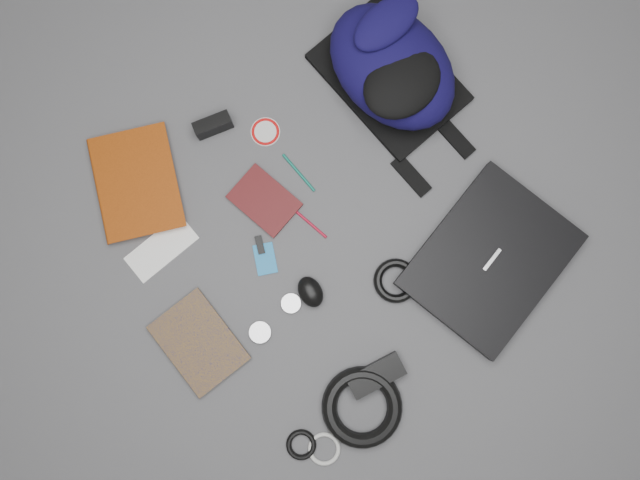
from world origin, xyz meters
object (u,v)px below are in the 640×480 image
dvd_case (264,201)px  comic_book (173,363)px  laptop (490,260)px  textbook_red (97,192)px  backpack (392,67)px  mouse (310,292)px  compact_camera (213,125)px  power_brick (376,375)px

dvd_case → comic_book: bearing=-168.0°
laptop → dvd_case: (-0.44, 0.42, -0.01)m
textbook_red → backpack: bearing=8.9°
backpack → comic_book: backpack is taller
dvd_case → mouse: size_ratio=2.00×
backpack → textbook_red: (-0.83, 0.09, -0.07)m
dvd_case → compact_camera: compact_camera is taller
textbook_red → compact_camera: (0.35, 0.01, 0.01)m
dvd_case → compact_camera: bearing=75.1°
textbook_red → mouse: mouse is taller
textbook_red → compact_camera: compact_camera is taller
mouse → textbook_red: bearing=126.9°
textbook_red → comic_book: size_ratio=1.24×
laptop → mouse: size_ratio=4.84×
textbook_red → power_brick: power_brick is taller
backpack → power_brick: (-0.41, -0.67, -0.07)m
comic_book → dvd_case: bearing=23.2°
backpack → textbook_red: backpack is taller
laptop → compact_camera: (-0.47, 0.66, 0.01)m
backpack → textbook_red: 0.84m
compact_camera → dvd_case: bearing=-77.6°
comic_book → power_brick: size_ratio=1.58×
mouse → backpack: bearing=41.7°
laptop → compact_camera: size_ratio=4.10×
mouse → power_brick: bearing=-80.0°
textbook_red → comic_book: textbook_red is taller
mouse → power_brick: 0.27m
backpack → compact_camera: bearing=155.4°
textbook_red → laptop: bearing=-23.2°
backpack → compact_camera: backpack is taller
laptop → dvd_case: laptop is taller
backpack → dvd_case: backpack is taller
backpack → dvd_case: size_ratio=2.49×
backpack → power_brick: backpack is taller
laptop → textbook_red: size_ratio=1.43×
laptop → comic_book: bearing=146.6°
laptop → power_brick: laptop is taller
backpack → power_brick: size_ratio=2.88×
textbook_red → compact_camera: bearing=16.9°
backpack → laptop: backpack is taller
comic_book → mouse: size_ratio=2.73×
backpack → compact_camera: 0.49m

